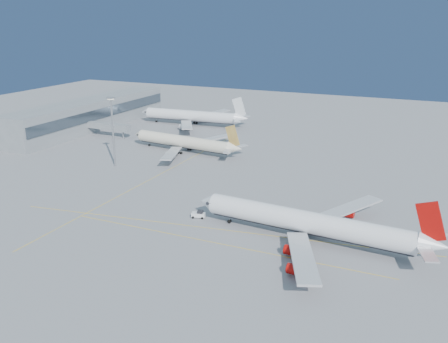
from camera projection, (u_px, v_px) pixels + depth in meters
ground at (223, 221)px, 144.11m from camera, size 500.00×500.00×0.00m
terminal at (91, 114)px, 261.08m from camera, size 18.40×110.00×15.00m
jet_bridge at (111, 127)px, 241.87m from camera, size 23.60×3.60×6.90m
taxiway_lines at (189, 206)px, 155.43m from camera, size 118.86×140.00×0.02m
airliner_virgin at (312, 223)px, 129.92m from camera, size 67.44×60.40×16.63m
airliner_etihad at (185, 142)px, 215.25m from camera, size 56.45×51.82×14.73m
airliner_third at (193, 116)px, 267.62m from camera, size 62.86×57.85×16.86m
pushback_tug at (199, 214)px, 146.30m from camera, size 4.32×3.14×2.24m
light_mast at (113, 126)px, 192.07m from camera, size 2.35×2.35×27.16m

